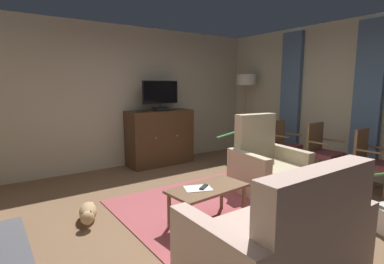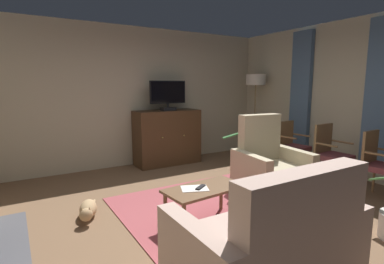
% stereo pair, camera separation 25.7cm
% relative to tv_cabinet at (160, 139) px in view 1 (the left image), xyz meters
% --- Properties ---
extents(ground_plane, '(6.51, 6.11, 0.04)m').
position_rel_tv_cabinet_xyz_m(ground_plane, '(-0.59, -2.46, -0.54)').
color(ground_plane, brown).
extents(wall_back, '(6.51, 0.10, 2.71)m').
position_rel_tv_cabinet_xyz_m(wall_back, '(-0.59, 0.35, 0.83)').
color(wall_back, '#B2A88E').
rests_on(wall_back, ground_plane).
extents(wall_right_with_window, '(0.10, 6.11, 2.71)m').
position_rel_tv_cabinet_xyz_m(wall_right_with_window, '(2.41, -2.46, 0.83)').
color(wall_right_with_window, '#BBB095').
rests_on(wall_right_with_window, ground_plane).
extents(curtain_panel_near, '(0.10, 0.44, 2.28)m').
position_rel_tv_cabinet_xyz_m(curtain_panel_near, '(2.30, -2.86, 0.97)').
color(curtain_panel_near, slate).
extents(curtain_panel_far, '(0.10, 0.44, 2.28)m').
position_rel_tv_cabinet_xyz_m(curtain_panel_far, '(2.30, -1.36, 0.97)').
color(curtain_panel_far, slate).
extents(rug_central, '(2.33, 2.07, 0.01)m').
position_rel_tv_cabinet_xyz_m(rug_central, '(-0.49, -2.31, -0.52)').
color(rug_central, '#9E474C').
rests_on(rug_central, ground_plane).
extents(tv_cabinet, '(1.31, 0.56, 1.09)m').
position_rel_tv_cabinet_xyz_m(tv_cabinet, '(0.00, 0.00, 0.00)').
color(tv_cabinet, black).
rests_on(tv_cabinet, ground_plane).
extents(television, '(0.76, 0.20, 0.58)m').
position_rel_tv_cabinet_xyz_m(television, '(0.00, -0.05, 0.88)').
color(television, black).
rests_on(television, tv_cabinet).
extents(coffee_table, '(0.97, 0.55, 0.44)m').
position_rel_tv_cabinet_xyz_m(coffee_table, '(-0.84, -2.65, -0.14)').
color(coffee_table, brown).
rests_on(coffee_table, ground_plane).
extents(tv_remote, '(0.17, 0.13, 0.02)m').
position_rel_tv_cabinet_xyz_m(tv_remote, '(-0.90, -2.64, -0.07)').
color(tv_remote, black).
rests_on(tv_remote, coffee_table).
extents(folded_newspaper, '(0.36, 0.32, 0.01)m').
position_rel_tv_cabinet_xyz_m(folded_newspaper, '(-0.96, -2.62, -0.08)').
color(folded_newspaper, silver).
rests_on(folded_newspaper, coffee_table).
extents(sofa_floral, '(1.47, 0.93, 1.02)m').
position_rel_tv_cabinet_xyz_m(sofa_floral, '(-0.98, -3.80, -0.19)').
color(sofa_floral, '#BC9E8E').
rests_on(sofa_floral, ground_plane).
extents(armchair_near_window, '(1.03, 0.97, 1.15)m').
position_rel_tv_cabinet_xyz_m(armchair_near_window, '(0.56, -2.28, -0.17)').
color(armchair_near_window, tan).
rests_on(armchair_near_window, ground_plane).
extents(side_chair_tucked_against_wall, '(0.47, 0.51, 0.95)m').
position_rel_tv_cabinet_xyz_m(side_chair_tucked_against_wall, '(1.72, -3.25, -0.01)').
color(side_chair_tucked_against_wall, brown).
rests_on(side_chair_tucked_against_wall, ground_plane).
extents(side_chair_nearest_door, '(0.48, 0.47, 0.96)m').
position_rel_tv_cabinet_xyz_m(side_chair_nearest_door, '(1.72, -2.47, -0.01)').
color(side_chair_nearest_door, brown).
rests_on(side_chair_nearest_door, ground_plane).
extents(side_chair_beside_plant, '(0.48, 0.48, 0.93)m').
position_rel_tv_cabinet_xyz_m(side_chair_beside_plant, '(1.72, -1.69, -0.02)').
color(side_chair_beside_plant, brown).
rests_on(side_chair_beside_plant, ground_plane).
extents(potted_plant_tall_palm_by_window, '(0.84, 0.80, 0.79)m').
position_rel_tv_cabinet_xyz_m(potted_plant_tall_palm_by_window, '(1.03, -1.31, -0.30)').
color(potted_plant_tall_palm_by_window, beige).
rests_on(potted_plant_tall_palm_by_window, ground_plane).
extents(cat, '(0.33, 0.69, 0.22)m').
position_rel_tv_cabinet_xyz_m(cat, '(-1.97, -1.79, -0.42)').
color(cat, tan).
rests_on(cat, ground_plane).
extents(floor_lamp, '(0.44, 0.44, 1.82)m').
position_rel_tv_cabinet_xyz_m(floor_lamp, '(2.00, -0.38, 1.01)').
color(floor_lamp, '#4C4233').
rests_on(floor_lamp, ground_plane).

